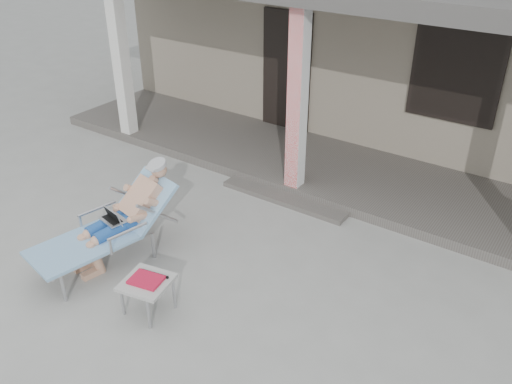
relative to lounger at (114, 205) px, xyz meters
The scene contains 6 objects.
ground 1.29m from the lounger, 26.64° to the left, with size 60.00×60.00×0.00m, color #9E9E99.
house 7.09m from the lounger, 82.29° to the left, with size 10.40×5.40×3.30m.
porch_deck 3.66m from the lounger, 74.81° to the left, with size 10.00×2.00×0.15m, color #605B56.
porch_step 2.60m from the lounger, 67.91° to the left, with size 2.00×0.30×0.07m, color #605B56.
lounger is the anchor object (origin of this frame).
side_table 1.19m from the lounger, 27.40° to the right, with size 0.57×0.57×0.44m.
Camera 1 is at (3.59, -4.06, 4.05)m, focal length 38.00 mm.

